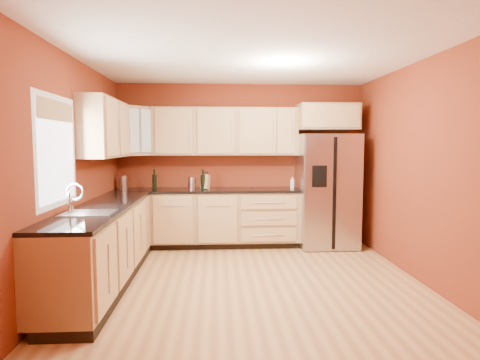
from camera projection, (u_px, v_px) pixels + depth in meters
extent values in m
plane|color=#B07744|center=(250.00, 281.00, 4.74)|extent=(4.00, 4.00, 0.00)
plane|color=white|center=(251.00, 57.00, 4.51)|extent=(4.00, 4.00, 0.00)
cube|color=maroon|center=(240.00, 164.00, 6.62)|extent=(4.00, 0.04, 2.60)
cube|color=maroon|center=(276.00, 192.00, 2.64)|extent=(4.00, 0.04, 2.60)
cube|color=maroon|center=(74.00, 173.00, 4.51)|extent=(0.04, 4.00, 2.60)
cube|color=maroon|center=(419.00, 171.00, 4.74)|extent=(0.04, 4.00, 2.60)
cube|color=#9D704C|center=(207.00, 219.00, 6.36)|extent=(2.90, 0.60, 0.88)
cube|color=#9D704C|center=(103.00, 247.00, 4.60)|extent=(0.60, 2.80, 0.88)
cube|color=black|center=(207.00, 190.00, 6.31)|extent=(2.90, 0.62, 0.04)
cube|color=black|center=(103.00, 208.00, 4.56)|extent=(0.62, 2.80, 0.04)
cube|color=#9D704C|center=(225.00, 132.00, 6.39)|extent=(2.30, 0.33, 0.75)
cube|color=#9D704C|center=(105.00, 128.00, 5.20)|extent=(0.33, 1.35, 0.75)
cube|color=#9D704C|center=(133.00, 131.00, 6.15)|extent=(0.67, 0.67, 0.75)
cube|color=#9D704C|center=(327.00, 117.00, 6.33)|extent=(0.92, 0.60, 0.40)
cube|color=#B1B1B6|center=(327.00, 191.00, 6.36)|extent=(0.90, 0.75, 1.78)
cube|color=white|center=(57.00, 151.00, 3.99)|extent=(0.03, 0.90, 1.00)
cylinder|color=#B1B1B6|center=(123.00, 182.00, 6.27)|extent=(0.17, 0.17, 0.22)
cylinder|color=#B1B1B6|center=(192.00, 183.00, 6.24)|extent=(0.16, 0.16, 0.19)
cube|color=#A68651|center=(205.00, 182.00, 6.28)|extent=(0.14, 0.14, 0.23)
cylinder|color=silver|center=(292.00, 183.00, 6.32)|extent=(0.08, 0.08, 0.19)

